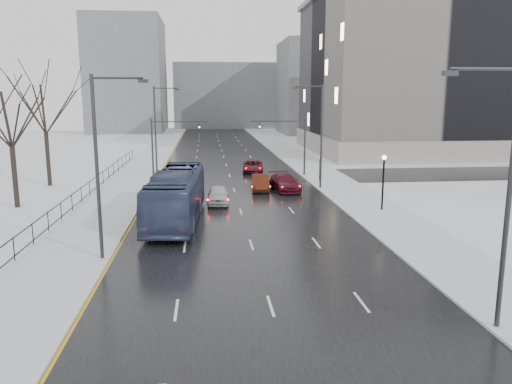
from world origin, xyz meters
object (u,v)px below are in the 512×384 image
object	(u,v)px
mast_signal_left	(162,141)
sedan_center_near	(218,195)
mast_signal_right	(295,140)
tree_park_e	(50,187)
streetlight_l_near	(101,159)
streetlight_l_far	(157,125)
bus	(176,196)
tree_park_d	(18,208)
lamppost_r_mid	(383,174)
streetlight_r_near	(504,187)
no_uturn_sign	(320,160)
sedan_right_near	(260,183)
sedan_right_far	(285,182)
sedan_right_cross	(253,166)
streetlight_r_mid	(319,131)

from	to	relation	value
mast_signal_left	sedan_center_near	world-z (taller)	mast_signal_left
mast_signal_left	mast_signal_right	bearing A→B (deg)	0.00
tree_park_e	sedan_center_near	distance (m)	19.25
mast_signal_left	tree_park_e	bearing A→B (deg)	-159.81
streetlight_l_near	mast_signal_right	distance (m)	32.03
streetlight_l_far	bus	distance (m)	24.01
mast_signal_left	streetlight_l_near	bearing A→B (deg)	-91.72
tree_park_d	lamppost_r_mid	world-z (taller)	tree_park_d
streetlight_r_near	no_uturn_sign	world-z (taller)	streetlight_r_near
lamppost_r_mid	sedan_right_near	xyz separation A→B (m)	(-8.53, 9.61, -2.15)
tree_park_e	bus	bearing A→B (deg)	-49.11
streetlight_l_far	sedan_right_far	distance (m)	18.74
lamppost_r_mid	streetlight_l_far	bearing A→B (deg)	131.06
lamppost_r_mid	sedan_right_near	size ratio (longest dim) A/B	0.94
tree_park_e	streetlight_l_far	world-z (taller)	streetlight_l_far
mast_signal_right	sedan_right_cross	xyz separation A→B (m)	(-4.44, 3.32, -3.37)
lamppost_r_mid	streetlight_r_mid	bearing A→B (deg)	105.82
streetlight_r_near	sedan_right_far	bearing A→B (deg)	96.52
mast_signal_left	sedan_right_cross	xyz separation A→B (m)	(10.21, 3.32, -3.37)
tree_park_e	mast_signal_right	bearing A→B (deg)	8.90
streetlight_r_mid	streetlight_r_near	bearing A→B (deg)	-90.00
tree_park_e	sedan_right_far	world-z (taller)	tree_park_e
mast_signal_left	sedan_right_far	distance (m)	15.25
streetlight_l_near	sedan_right_far	distance (m)	23.80
sedan_right_far	streetlight_r_mid	bearing A→B (deg)	4.53
tree_park_e	sedan_right_cross	bearing A→B (deg)	19.15
streetlight_l_near	mast_signal_left	size ratio (longest dim) A/B	1.54
bus	sedan_right_far	distance (m)	14.52
streetlight_r_mid	sedan_right_far	xyz separation A→B (m)	(-3.36, -0.64, -4.80)
tree_park_e	no_uturn_sign	bearing A→B (deg)	0.00
streetlight_r_mid	lamppost_r_mid	size ratio (longest dim) A/B	2.34
tree_park_d	sedan_right_near	xyz separation A→B (m)	(20.27, 5.61, 0.79)
tree_park_e	sedan_right_cross	distance (m)	22.33
streetlight_r_mid	lamppost_r_mid	xyz separation A→B (m)	(2.83, -10.00, -2.67)
streetlight_r_near	no_uturn_sign	xyz separation A→B (m)	(1.03, 34.00, -3.32)
streetlight_r_mid	no_uturn_sign	bearing A→B (deg)	75.52
sedan_center_near	streetlight_l_near	bearing A→B (deg)	-112.45
streetlight_r_mid	mast_signal_right	bearing A→B (deg)	96.00
no_uturn_sign	sedan_right_far	distance (m)	6.56
tree_park_e	sedan_center_near	size ratio (longest dim) A/B	3.08
streetlight_l_near	sedan_right_cross	distance (m)	33.57
tree_park_e	lamppost_r_mid	xyz separation A→B (m)	(29.20, -14.00, 2.94)
tree_park_d	sedan_center_near	xyz separation A→B (m)	(16.12, 0.15, 0.79)
no_uturn_sign	sedan_right_cross	bearing A→B (deg)	130.79
lamppost_r_mid	sedan_right_far	bearing A→B (deg)	123.48
sedan_right_near	streetlight_l_far	bearing A→B (deg)	134.44
tree_park_d	streetlight_r_near	bearing A→B (deg)	-42.75
streetlight_l_far	sedan_right_far	bearing A→B (deg)	-44.25
tree_park_d	streetlight_l_far	size ratio (longest dim) A/B	1.25
mast_signal_left	streetlight_l_far	bearing A→B (deg)	101.87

